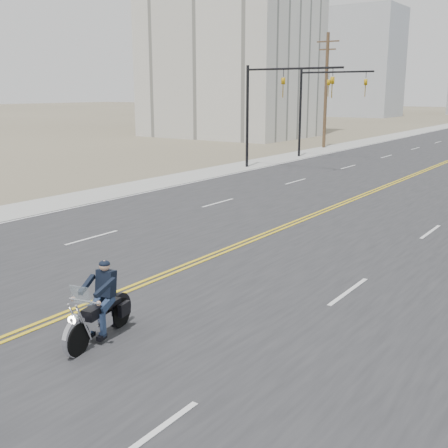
% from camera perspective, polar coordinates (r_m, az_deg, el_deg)
% --- Properties ---
extents(sidewalk_left, '(3.00, 200.00, 0.01)m').
position_cam_1_polar(sidewalk_left, '(75.08, 17.97, 8.70)').
color(sidewalk_left, '#A5A5A0').
rests_on(sidewalk_left, ground).
extents(traffic_mast_left, '(7.10, 0.26, 7.00)m').
position_cam_1_polar(traffic_mast_left, '(38.81, 4.99, 12.81)').
color(traffic_mast_left, black).
rests_on(traffic_mast_left, ground).
extents(traffic_mast_far, '(6.10, 0.26, 7.00)m').
position_cam_1_polar(traffic_mast_far, '(46.06, 9.71, 12.67)').
color(traffic_mast_far, black).
rests_on(traffic_mast_far, ground).
extents(utility_pole_left, '(2.20, 0.30, 10.50)m').
position_cam_1_polar(utility_pole_left, '(54.65, 10.32, 13.36)').
color(utility_pole_left, brown).
rests_on(utility_pole_left, ground).
extents(apartment_block, '(18.00, 14.00, 30.00)m').
position_cam_1_polar(apartment_block, '(69.10, 0.71, 21.45)').
color(apartment_block, silver).
rests_on(apartment_block, ground).
extents(haze_bldg_a, '(14.00, 12.00, 22.00)m').
position_cam_1_polar(haze_bldg_a, '(125.28, 14.04, 15.60)').
color(haze_bldg_a, '#B7BCC6').
rests_on(haze_bldg_a, ground).
extents(haze_bldg_f, '(12.00, 12.00, 16.00)m').
position_cam_1_polar(haze_bldg_f, '(144.84, 10.47, 14.23)').
color(haze_bldg_f, '#ADB2B7').
rests_on(haze_bldg_f, ground).
extents(motorcyclist, '(1.39, 2.36, 1.73)m').
position_cam_1_polar(motorcyclist, '(12.42, -12.66, -7.83)').
color(motorcyclist, black).
rests_on(motorcyclist, ground).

